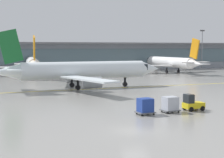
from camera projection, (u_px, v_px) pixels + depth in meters
ground_plane at (135, 131)px, 33.07m from camera, size 400.00×400.00×0.00m
taxiway_centreline_stripe at (87, 89)px, 65.85m from camera, size 109.97×3.14×0.01m
terminal_concourse at (31, 56)px, 114.80m from camera, size 176.61×11.00×9.60m
gate_airplane_1 at (33, 64)px, 98.19m from camera, size 30.58×32.98×10.92m
gate_airplane_2 at (170, 62)px, 109.42m from camera, size 29.63×31.91×10.57m
taxiing_regional_jet at (82, 71)px, 67.26m from camera, size 33.96×31.63×11.27m
baggage_tug at (192, 103)px, 43.57m from camera, size 2.69×1.77×2.10m
cargo_dolly_lead at (170, 104)px, 42.28m from camera, size 2.21×1.74×1.94m
cargo_dolly_trailing at (145, 106)px, 40.91m from camera, size 2.21×1.74×1.94m
apron_light_mast_1 at (202, 48)px, 128.48m from camera, size 1.80×0.36×14.35m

